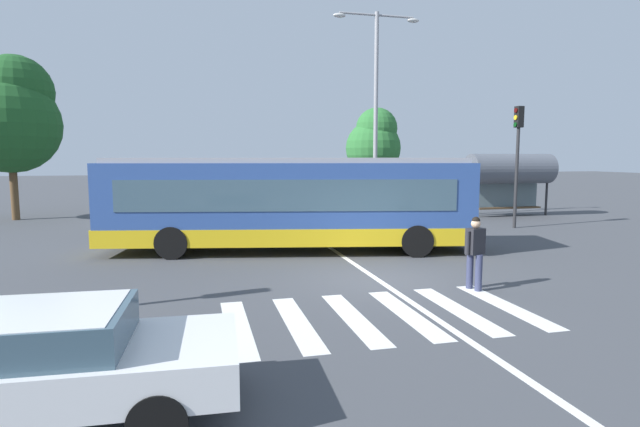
% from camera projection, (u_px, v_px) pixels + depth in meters
% --- Properties ---
extents(ground_plane, '(160.00, 160.00, 0.00)m').
position_uv_depth(ground_plane, '(377.00, 279.00, 12.72)').
color(ground_plane, '#424449').
extents(city_transit_bus, '(12.24, 4.90, 3.06)m').
position_uv_depth(city_transit_bus, '(289.00, 203.00, 16.36)').
color(city_transit_bus, black).
rests_on(city_transit_bus, ground_plane).
extents(pedestrian_crossing_street, '(0.56, 0.42, 1.72)m').
position_uv_depth(pedestrian_crossing_street, '(475.00, 249.00, 11.60)').
color(pedestrian_crossing_street, '#333856').
rests_on(pedestrian_crossing_street, ground_plane).
extents(foreground_sedan, '(4.58, 2.03, 1.35)m').
position_uv_depth(foreground_sedan, '(36.00, 360.00, 5.75)').
color(foreground_sedan, black).
rests_on(foreground_sedan, ground_plane).
extents(parked_car_white, '(2.09, 4.60, 1.35)m').
position_uv_depth(parked_car_white, '(143.00, 205.00, 24.22)').
color(parked_car_white, black).
rests_on(parked_car_white, ground_plane).
extents(parked_car_black, '(1.96, 4.55, 1.35)m').
position_uv_depth(parked_car_black, '(200.00, 204.00, 24.87)').
color(parked_car_black, black).
rests_on(parked_car_black, ground_plane).
extents(parked_car_red, '(1.98, 4.56, 1.35)m').
position_uv_depth(parked_car_red, '(254.00, 203.00, 25.15)').
color(parked_car_red, black).
rests_on(parked_car_red, ground_plane).
extents(parked_car_teal, '(1.92, 4.53, 1.35)m').
position_uv_depth(parked_car_teal, '(309.00, 203.00, 25.50)').
color(parked_car_teal, black).
rests_on(parked_car_teal, ground_plane).
extents(parked_car_silver, '(2.06, 4.59, 1.35)m').
position_uv_depth(parked_car_silver, '(362.00, 201.00, 26.28)').
color(parked_car_silver, black).
rests_on(parked_car_silver, ground_plane).
extents(parked_car_champagne, '(1.95, 4.54, 1.35)m').
position_uv_depth(parked_car_champagne, '(405.00, 200.00, 27.31)').
color(parked_car_champagne, black).
rests_on(parked_car_champagne, ground_plane).
extents(traffic_light_far_corner, '(0.33, 0.32, 5.24)m').
position_uv_depth(traffic_light_far_corner, '(518.00, 148.00, 21.54)').
color(traffic_light_far_corner, '#28282B').
rests_on(traffic_light_far_corner, ground_plane).
extents(bus_stop_shelter, '(4.62, 1.54, 3.25)m').
position_uv_depth(bus_stop_shelter, '(510.00, 170.00, 25.91)').
color(bus_stop_shelter, '#28282B').
rests_on(bus_stop_shelter, ground_plane).
extents(twin_arm_street_lamp, '(4.28, 0.32, 9.87)m').
position_uv_depth(twin_arm_street_lamp, '(376.00, 96.00, 23.96)').
color(twin_arm_street_lamp, '#939399').
rests_on(twin_arm_street_lamp, ground_plane).
extents(background_tree_left, '(4.67, 4.67, 8.02)m').
position_uv_depth(background_tree_left, '(11.00, 115.00, 24.27)').
color(background_tree_left, brown).
rests_on(background_tree_left, ground_plane).
extents(background_tree_right, '(3.80, 3.80, 6.45)m').
position_uv_depth(background_tree_right, '(374.00, 142.00, 34.52)').
color(background_tree_right, brown).
rests_on(background_tree_right, ground_plane).
extents(crosswalk_painted_stripes, '(5.99, 3.24, 0.01)m').
position_uv_depth(crosswalk_painted_stripes, '(380.00, 316.00, 9.78)').
color(crosswalk_painted_stripes, silver).
rests_on(crosswalk_painted_stripes, ground_plane).
extents(lane_center_line, '(0.16, 24.00, 0.01)m').
position_uv_depth(lane_center_line, '(353.00, 263.00, 14.65)').
color(lane_center_line, silver).
rests_on(lane_center_line, ground_plane).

